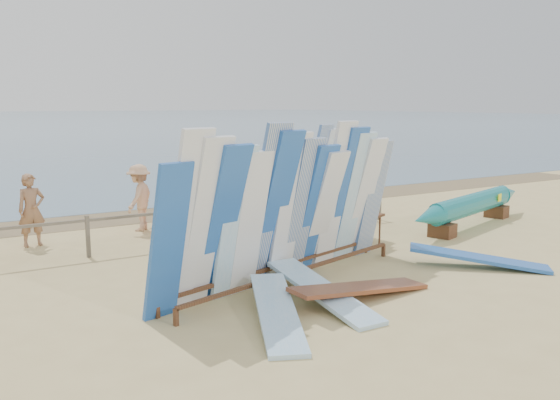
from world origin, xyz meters
TOP-DOWN VIEW (x-y plane):
  - ground at (0.00, 0.00)m, footprint 160.00×160.00m
  - wet_sand_strip at (0.00, 7.20)m, footprint 40.00×2.60m
  - fence at (0.00, 3.00)m, footprint 12.08×0.08m
  - main_surfboard_rack at (0.71, -0.71)m, footprint 5.84×2.22m
  - side_surfboard_rack at (3.22, 1.72)m, footprint 2.45×1.60m
  - outrigger_canoe at (7.51, 1.02)m, footprint 6.10×2.40m
  - vendor_table at (3.50, 0.64)m, footprint 1.09×0.94m
  - flat_board_b at (-0.50, -2.32)m, footprint 1.58×2.69m
  - flat_board_a at (0.59, -1.94)m, footprint 0.58×2.69m
  - flat_board_c at (1.26, -2.10)m, footprint 2.72×0.73m
  - flat_board_d at (4.48, -1.82)m, footprint 2.33×2.27m
  - beach_chair_left at (0.70, 4.13)m, footprint 0.62×0.63m
  - beach_chair_right at (0.61, 3.94)m, footprint 0.80×0.81m
  - stroller at (1.87, 3.89)m, footprint 0.70×0.85m
  - beachgoer_3 at (-0.21, 5.08)m, footprint 1.07×1.13m
  - beachgoer_9 at (5.97, 5.28)m, footprint 1.29×0.86m
  - beachgoer_10 at (5.71, 3.62)m, footprint 0.60×1.00m
  - beachgoer_7 at (4.67, 6.06)m, footprint 0.65×0.61m
  - beachgoer_6 at (1.99, 5.21)m, footprint 0.48×0.92m
  - beachgoer_5 at (1.70, 6.52)m, footprint 1.49×0.85m
  - beachgoer_8 at (2.65, 4.58)m, footprint 0.47×0.80m
  - beachgoer_1 at (-2.84, 4.70)m, footprint 0.65×0.43m

SIDE VIEW (x-z plane):
  - ground at x=0.00m, z-range 0.00..0.00m
  - wet_sand_strip at x=0.00m, z-range -0.01..0.01m
  - flat_board_b at x=-0.50m, z-range -0.18..0.18m
  - flat_board_a at x=0.59m, z-range -0.21..0.21m
  - flat_board_c at x=1.26m, z-range -0.19..0.19m
  - flat_board_d at x=4.48m, z-range -0.19..0.19m
  - beach_chair_left at x=0.70m, z-range -0.16..0.62m
  - beach_chair_right at x=0.61m, z-range -0.19..0.73m
  - vendor_table at x=3.50m, z-range -0.20..1.02m
  - stroller at x=1.87m, z-range -0.10..0.91m
  - outrigger_canoe at x=7.51m, z-range 0.12..1.01m
  - fence at x=0.00m, z-range 0.18..1.08m
  - beachgoer_5 at x=1.70m, z-range 0.00..1.53m
  - beachgoer_8 at x=2.65m, z-range 0.00..1.56m
  - beachgoer_7 at x=4.67m, z-range 0.00..1.59m
  - beachgoer_10 at x=5.71m, z-range 0.00..1.60m
  - beachgoer_1 at x=-2.84m, z-range 0.00..1.67m
  - beachgoer_3 at x=-0.21m, z-range 0.00..1.71m
  - beachgoer_6 at x=1.99m, z-range 0.00..1.84m
  - beachgoer_9 at x=5.97m, z-range 0.00..1.86m
  - side_surfboard_rack at x=3.22m, z-range -0.15..2.64m
  - main_surfboard_rack at x=0.71m, z-range -0.16..2.78m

